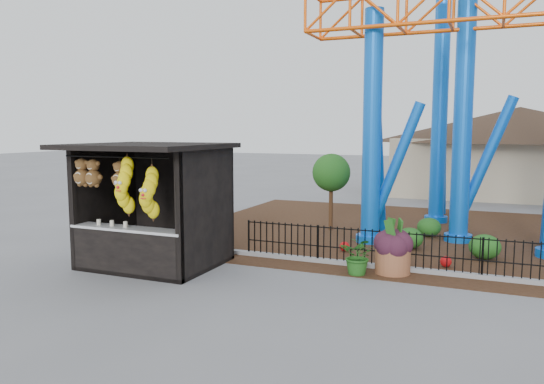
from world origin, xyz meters
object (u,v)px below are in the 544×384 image
at_px(roller_coaster, 507,32).
at_px(terracotta_planter, 393,261).
at_px(prize_booth, 148,208).
at_px(potted_plant, 359,256).

relative_size(roller_coaster, terracotta_planter, 13.08).
bearing_deg(prize_booth, terracotta_planter, 17.00).
height_order(prize_booth, terracotta_planter, prize_booth).
distance_m(prize_booth, roller_coaster, 11.98).
bearing_deg(terracotta_planter, potted_plant, -148.97).
bearing_deg(roller_coaster, prize_booth, -138.03).
xyz_separation_m(prize_booth, terracotta_planter, (5.79, 1.77, -1.21)).
height_order(prize_booth, potted_plant, prize_booth).
bearing_deg(terracotta_planter, prize_booth, -163.00).
height_order(terracotta_planter, potted_plant, potted_plant).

